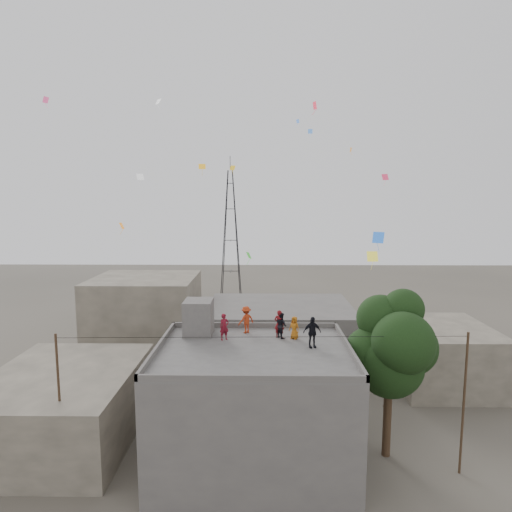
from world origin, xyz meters
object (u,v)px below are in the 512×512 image
Objects in this scene: tree at (393,347)px; person_red_adult at (279,324)px; transmission_tower at (231,234)px; person_dark_adult at (312,332)px; stair_head_box at (199,317)px.

person_red_adult is at bearing 166.39° from tree.
transmission_tower is 40.26m from person_dark_adult.
person_red_adult is (5.42, -37.96, -2.18)m from transmission_tower.
person_dark_adult is at bearing 151.81° from person_red_adult.
tree is at bearing -73.91° from transmission_tower.
stair_head_box is at bearing 9.14° from person_red_adult.
person_red_adult is 0.96× the size of person_dark_adult.
transmission_tower reaches higher than tree.
person_dark_adult is at bearing -19.13° from stair_head_box.
stair_head_box is 4.66m from person_red_adult.
stair_head_box is at bearing -88.77° from transmission_tower.
tree reaches higher than stair_head_box.
tree is 6.17m from person_red_adult.
stair_head_box is 0.22× the size of tree.
person_dark_adult is (1.65, -1.61, 0.03)m from person_red_adult.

